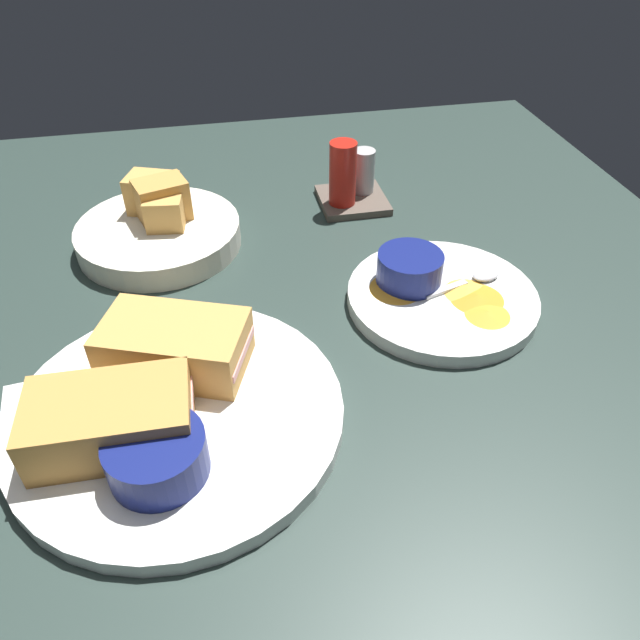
% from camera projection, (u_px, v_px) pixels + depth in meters
% --- Properties ---
extents(ground_plane, '(1.10, 1.10, 0.03)m').
position_uv_depth(ground_plane, '(268.00, 327.00, 0.66)').
color(ground_plane, '#283833').
extents(plate_sandwich_main, '(0.29, 0.29, 0.02)m').
position_uv_depth(plate_sandwich_main, '(178.00, 414.00, 0.54)').
color(plate_sandwich_main, white).
rests_on(plate_sandwich_main, ground_plane).
extents(sandwich_half_near, '(0.15, 0.12, 0.05)m').
position_uv_depth(sandwich_half_near, '(175.00, 345.00, 0.56)').
color(sandwich_half_near, tan).
rests_on(sandwich_half_near, plate_sandwich_main).
extents(sandwich_half_far, '(0.13, 0.08, 0.05)m').
position_uv_depth(sandwich_half_far, '(110.00, 420.00, 0.49)').
color(sandwich_half_far, '#C68C42').
rests_on(sandwich_half_far, plate_sandwich_main).
extents(ramekin_dark_sauce, '(0.08, 0.08, 0.04)m').
position_uv_depth(ramekin_dark_sauce, '(156.00, 455.00, 0.47)').
color(ramekin_dark_sauce, navy).
rests_on(ramekin_dark_sauce, plate_sandwich_main).
extents(spoon_by_dark_ramekin, '(0.02, 0.10, 0.01)m').
position_uv_depth(spoon_by_dark_ramekin, '(161.00, 411.00, 0.52)').
color(spoon_by_dark_ramekin, silver).
rests_on(spoon_by_dark_ramekin, plate_sandwich_main).
extents(plate_chips_companion, '(0.21, 0.21, 0.02)m').
position_uv_depth(plate_chips_companion, '(442.00, 298.00, 0.67)').
color(plate_chips_companion, white).
rests_on(plate_chips_companion, ground_plane).
extents(ramekin_light_gravy, '(0.07, 0.07, 0.04)m').
position_uv_depth(ramekin_light_gravy, '(410.00, 268.00, 0.66)').
color(ramekin_light_gravy, navy).
rests_on(ramekin_light_gravy, plate_chips_companion).
extents(spoon_by_gravy_ramekin, '(0.10, 0.04, 0.01)m').
position_uv_depth(spoon_by_gravy_ramekin, '(476.00, 278.00, 0.67)').
color(spoon_by_gravy_ramekin, silver).
rests_on(spoon_by_gravy_ramekin, plate_chips_companion).
extents(plantain_chip_scatter, '(0.15, 0.13, 0.01)m').
position_uv_depth(plantain_chip_scatter, '(453.00, 296.00, 0.65)').
color(plantain_chip_scatter, orange).
rests_on(plantain_chip_scatter, plate_chips_companion).
extents(bread_basket_rear, '(0.20, 0.20, 0.08)m').
position_uv_depth(bread_basket_rear, '(159.00, 227.00, 0.75)').
color(bread_basket_rear, silver).
rests_on(bread_basket_rear, ground_plane).
extents(condiment_caddy, '(0.09, 0.09, 0.10)m').
position_uv_depth(condiment_caddy, '(351.00, 182.00, 0.82)').
color(condiment_caddy, brown).
rests_on(condiment_caddy, ground_plane).
extents(paper_napkin_folded, '(0.12, 0.10, 0.00)m').
position_uv_depth(paper_napkin_folded, '(65.00, 407.00, 0.55)').
color(paper_napkin_folded, white).
rests_on(paper_napkin_folded, ground_plane).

